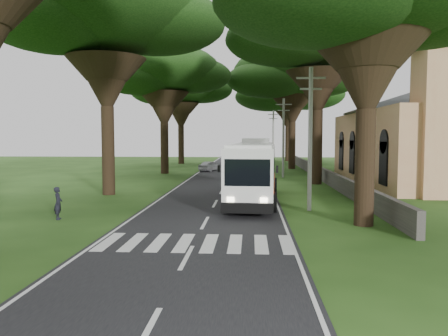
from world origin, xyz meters
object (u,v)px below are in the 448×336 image
(pole_mid, at_px, (283,136))
(coach_bus, at_px, (254,170))
(distant_car_c, at_px, (243,156))
(pedestrian, at_px, (58,203))
(distant_car_a, at_px, (209,166))
(pole_near, at_px, (310,136))
(pole_far, at_px, (273,136))
(distant_car_b, at_px, (233,157))
(church, at_px, (426,128))

(pole_mid, bearing_deg, coach_bus, -100.67)
(distant_car_c, relative_size, pedestrian, 3.11)
(pole_mid, xyz_separation_m, distant_car_a, (-8.28, 7.40, -3.53))
(distant_car_a, xyz_separation_m, distant_car_c, (3.58, 24.80, 0.12))
(pole_near, height_order, coach_bus, pole_near)
(pole_near, xyz_separation_m, pole_mid, (0.00, 20.00, 0.00))
(pole_near, bearing_deg, distant_car_a, 106.82)
(pole_near, height_order, pole_far, same)
(distant_car_b, xyz_separation_m, pedestrian, (-6.68, -54.78, 0.16))
(coach_bus, xyz_separation_m, pedestrian, (-9.87, -6.95, -1.18))
(church, bearing_deg, distant_car_b, 117.55)
(pole_near, relative_size, pedestrian, 4.85)
(coach_bus, bearing_deg, pole_near, -44.97)
(pole_mid, distance_m, pole_far, 20.00)
(distant_car_a, xyz_separation_m, pedestrian, (-4.69, -30.86, 0.17))
(pole_far, relative_size, distant_car_b, 2.09)
(distant_car_a, distance_m, pedestrian, 31.21)
(pole_far, height_order, pedestrian, pole_far)
(distant_car_c, bearing_deg, distant_car_a, 62.92)
(pole_mid, distance_m, distant_car_c, 32.72)
(coach_bus, bearing_deg, distant_car_a, 105.60)
(church, bearing_deg, pole_near, -128.50)
(distant_car_b, distance_m, pedestrian, 55.19)
(church, bearing_deg, distant_car_c, 114.96)
(pole_mid, relative_size, distant_car_b, 2.09)
(pole_mid, xyz_separation_m, coach_bus, (-3.11, -16.50, -2.18))
(pedestrian, bearing_deg, pole_near, -90.08)
(distant_car_a, relative_size, pedestrian, 2.21)
(coach_bus, bearing_deg, distant_car_c, 95.26)
(distant_car_a, bearing_deg, pole_far, -103.49)
(church, relative_size, pole_far, 3.00)
(pole_near, relative_size, coach_bus, 0.63)
(coach_bus, bearing_deg, pole_far, 88.52)
(pole_mid, height_order, distant_car_c, pole_mid)
(pole_mid, distance_m, distant_car_a, 11.66)
(pole_far, relative_size, distant_car_a, 2.20)
(pole_far, height_order, distant_car_a, pole_far)
(pole_near, bearing_deg, pole_far, 90.00)
(church, bearing_deg, pedestrian, -143.13)
(coach_bus, distance_m, pedestrian, 12.13)
(pole_mid, relative_size, coach_bus, 0.63)
(church, relative_size, distant_car_a, 6.59)
(distant_car_b, bearing_deg, pole_far, -41.45)
(coach_bus, bearing_deg, distant_car_b, 97.21)
(church, xyz_separation_m, pole_far, (-12.36, 24.45, -0.73))
(distant_car_a, bearing_deg, distant_car_c, -78.38)
(pole_far, height_order, distant_car_b, pole_far)
(distant_car_b, bearing_deg, pole_near, -63.54)
(church, xyz_separation_m, coach_bus, (-15.47, -12.05, -2.91))
(distant_car_c, xyz_separation_m, pedestrian, (-8.28, -55.66, 0.05))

